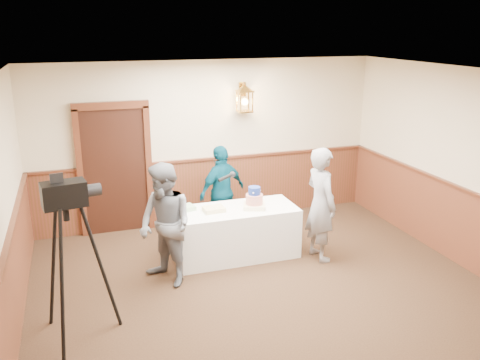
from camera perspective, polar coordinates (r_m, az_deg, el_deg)
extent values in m
plane|color=#321E13|center=(6.23, 5.38, -15.49)|extent=(7.00, 7.00, 0.00)
cube|color=beige|center=(8.79, -3.59, 4.21)|extent=(6.00, 0.02, 2.80)
cube|color=white|center=(5.29, 6.23, 11.04)|extent=(6.00, 7.00, 0.02)
cube|color=#563018|center=(8.99, -3.46, -1.10)|extent=(5.98, 0.04, 1.10)
cube|color=#563018|center=(5.59, -24.71, -14.66)|extent=(0.04, 6.98, 1.10)
cube|color=#522615|center=(8.82, -3.50, 2.39)|extent=(5.98, 0.07, 0.04)
cube|color=black|center=(8.57, -13.85, 0.99)|extent=(1.00, 0.06, 2.10)
cube|color=white|center=(7.63, -0.48, -5.88)|extent=(1.80, 0.80, 0.75)
cube|color=#FFF2C6|center=(7.52, 1.61, -2.91)|extent=(0.40, 0.40, 0.06)
cylinder|color=red|center=(7.48, 1.61, -2.16)|extent=(0.25, 0.25, 0.15)
cylinder|color=navy|center=(7.44, 1.62, -1.21)|extent=(0.18, 0.18, 0.11)
cube|color=#F1D790|center=(7.39, -2.97, -3.30)|extent=(0.31, 0.25, 0.06)
cube|color=#88C189|center=(7.47, -6.18, -3.15)|extent=(0.31, 0.27, 0.06)
imported|color=slate|center=(6.74, -8.36, -5.06)|extent=(0.94, 1.01, 1.66)
cylinder|color=black|center=(7.13, -1.68, 0.27)|extent=(0.23, 0.12, 0.09)
sphere|color=black|center=(7.19, -0.84, 0.64)|extent=(0.08, 0.08, 0.08)
imported|color=gray|center=(7.48, 9.06, -2.70)|extent=(0.47, 0.66, 1.70)
imported|color=#063F52|center=(8.21, -2.02, -1.31)|extent=(0.97, 0.71, 1.53)
cube|color=black|center=(5.52, -19.16, -1.53)|extent=(0.48, 0.32, 0.26)
cylinder|color=black|center=(5.56, -16.26, -1.11)|extent=(0.20, 0.16, 0.13)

